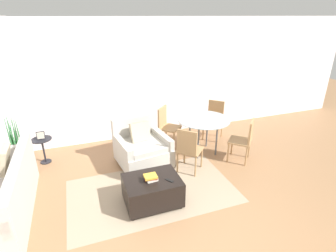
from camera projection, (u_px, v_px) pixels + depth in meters
name	position (u px, v px, depth m)	size (l,w,h in m)	color
ground_plane	(202.00, 229.00, 3.68)	(20.00, 20.00, 0.00)	#936B47
wall_back	(139.00, 81.00, 6.05)	(12.00, 0.06, 2.75)	white
area_rug	(152.00, 191.00, 4.47)	(2.77, 1.61, 0.01)	gray
couch	(2.00, 199.00, 3.81)	(0.83, 2.06, 0.90)	#B2ADA3
armchair	(142.00, 148.00, 5.17)	(1.06, 1.06, 0.90)	#B2ADA3
ottoman	(152.00, 190.00, 4.10)	(0.86, 0.65, 0.45)	black
book_stack	(151.00, 177.00, 3.98)	(0.21, 0.17, 0.09)	beige
tv_remote_primary	(169.00, 180.00, 3.98)	(0.11, 0.14, 0.01)	black
potted_plant	(18.00, 153.00, 5.15)	(0.40, 0.40, 1.20)	brown
side_table	(43.00, 146.00, 5.21)	(0.39, 0.39, 0.52)	black
picture_frame	(41.00, 135.00, 5.12)	(0.16, 0.06, 0.16)	black
dining_table	(204.00, 123.00, 5.48)	(1.09, 1.09, 0.77)	#99A8AD
dining_chair_near_left	(189.00, 148.00, 4.82)	(0.59, 0.59, 0.90)	tan
dining_chair_near_right	(245.00, 138.00, 5.21)	(0.59, 0.59, 0.90)	tan
dining_chair_far_left	(166.00, 124.00, 5.89)	(0.59, 0.59, 0.90)	tan
dining_chair_far_right	(214.00, 117.00, 6.27)	(0.59, 0.59, 0.90)	tan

